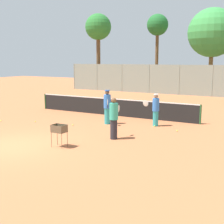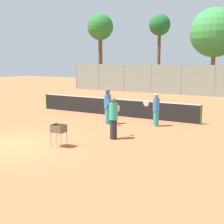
# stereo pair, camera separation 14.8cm
# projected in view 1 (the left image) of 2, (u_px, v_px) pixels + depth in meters

# --- Properties ---
(ground_plane) EXTENTS (80.00, 80.00, 0.00)m
(ground_plane) POSITION_uv_depth(u_px,v_px,m) (15.00, 146.00, 12.52)
(ground_plane) COLOR #B7663D
(tennis_net) EXTENTS (10.95, 0.10, 1.07)m
(tennis_net) POSITION_uv_depth(u_px,v_px,m) (112.00, 107.00, 19.26)
(tennis_net) COLOR #26592D
(tennis_net) RESTS_ON ground_plane
(back_fence) EXTENTS (25.46, 0.08, 2.94)m
(back_fence) POSITION_uv_depth(u_px,v_px,m) (179.00, 80.00, 30.50)
(back_fence) COLOR gray
(back_fence) RESTS_ON ground_plane
(tree_0) EXTENTS (3.05, 3.05, 8.75)m
(tree_0) POSITION_uv_depth(u_px,v_px,m) (98.00, 28.00, 36.55)
(tree_0) COLOR brown
(tree_0) RESTS_ON ground_plane
(tree_3) EXTENTS (2.47, 2.47, 8.63)m
(tree_3) POSITION_uv_depth(u_px,v_px,m) (157.00, 27.00, 36.06)
(tree_3) COLOR brown
(tree_3) RESTS_ON ground_plane
(tree_4) EXTENTS (5.08, 5.08, 8.74)m
(tree_4) POSITION_uv_depth(u_px,v_px,m) (212.00, 33.00, 32.41)
(tree_4) COLOR brown
(tree_4) RESTS_ON ground_plane
(player_white_outfit) EXTENTS (0.60, 0.83, 1.83)m
(player_white_outfit) POSITION_uv_depth(u_px,v_px,m) (107.00, 107.00, 16.64)
(player_white_outfit) COLOR teal
(player_white_outfit) RESTS_ON ground_plane
(player_red_cap) EXTENTS (0.89, 0.37, 1.69)m
(player_red_cap) POSITION_uv_depth(u_px,v_px,m) (156.00, 109.00, 16.12)
(player_red_cap) COLOR teal
(player_red_cap) RESTS_ON ground_plane
(player_yellow_shirt) EXTENTS (0.38, 0.94, 1.82)m
(player_yellow_shirt) POSITION_uv_depth(u_px,v_px,m) (114.00, 118.00, 13.48)
(player_yellow_shirt) COLOR #26262D
(player_yellow_shirt) RESTS_ON ground_plane
(ball_cart) EXTENTS (0.56, 0.41, 0.90)m
(ball_cart) POSITION_uv_depth(u_px,v_px,m) (59.00, 130.00, 12.28)
(ball_cart) COLOR brown
(ball_cart) RESTS_ON ground_plane
(tennis_ball_2) EXTENTS (0.07, 0.07, 0.07)m
(tennis_ball_2) POSITION_uv_depth(u_px,v_px,m) (1.00, 121.00, 17.53)
(tennis_ball_2) COLOR #D1E54C
(tennis_ball_2) RESTS_ON ground_plane
(tennis_ball_3) EXTENTS (0.07, 0.07, 0.07)m
(tennis_ball_3) POSITION_uv_depth(u_px,v_px,m) (73.00, 125.00, 16.43)
(tennis_ball_3) COLOR #D1E54C
(tennis_ball_3) RESTS_ON ground_plane
(tennis_ball_4) EXTENTS (0.07, 0.07, 0.07)m
(tennis_ball_4) POSITION_uv_depth(u_px,v_px,m) (177.00, 131.00, 15.07)
(tennis_ball_4) COLOR #D1E54C
(tennis_ball_4) RESTS_ON ground_plane
(tennis_ball_5) EXTENTS (0.07, 0.07, 0.07)m
(tennis_ball_5) POSITION_uv_depth(u_px,v_px,m) (35.00, 122.00, 17.29)
(tennis_ball_5) COLOR #D1E54C
(tennis_ball_5) RESTS_ON ground_plane
(tennis_ball_6) EXTENTS (0.07, 0.07, 0.07)m
(tennis_ball_6) POSITION_uv_depth(u_px,v_px,m) (155.00, 126.00, 16.11)
(tennis_ball_6) COLOR #D1E54C
(tennis_ball_6) RESTS_ON ground_plane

